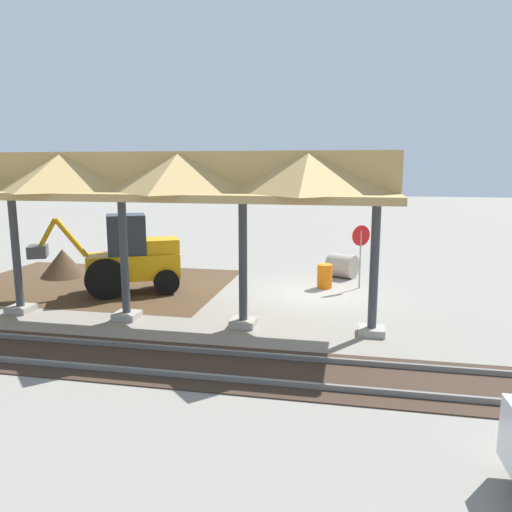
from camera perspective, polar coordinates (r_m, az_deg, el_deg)
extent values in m
plane|color=gray|center=(18.03, 7.08, -4.28)|extent=(120.00, 120.00, 0.00)
cube|color=#4C3823|center=(20.33, -17.71, -3.02)|extent=(10.01, 7.00, 0.01)
cube|color=#9E998E|center=(14.02, 13.06, -8.32)|extent=(0.70, 0.70, 0.20)
cylinder|color=#383D42|center=(13.58, 13.35, -1.50)|extent=(0.24, 0.24, 3.60)
cube|color=#9E998E|center=(14.34, -1.47, -7.63)|extent=(0.70, 0.70, 0.20)
cylinder|color=#383D42|center=(13.91, -1.50, -0.95)|extent=(0.24, 0.24, 3.60)
cube|color=#9E998E|center=(15.49, -14.54, -6.59)|extent=(0.70, 0.70, 0.20)
cylinder|color=#383D42|center=(15.10, -14.83, -0.40)|extent=(0.24, 0.24, 3.60)
cube|color=#9E998E|center=(17.32, -25.29, -5.48)|extent=(0.70, 0.70, 0.20)
cylinder|color=#383D42|center=(16.96, -25.72, 0.07)|extent=(0.24, 0.24, 3.60)
cube|color=tan|center=(15.75, -21.03, 6.66)|extent=(19.05, 3.20, 0.20)
cube|color=tan|center=(15.73, -21.19, 9.02)|extent=(19.05, 0.20, 1.10)
pyramid|color=tan|center=(13.36, 6.04, 9.54)|extent=(3.21, 3.20, 1.10)
pyramid|color=tan|center=(14.15, -8.71, 9.52)|extent=(3.21, 3.20, 1.10)
pyramid|color=tan|center=(15.73, -21.19, 9.02)|extent=(3.21, 3.20, 1.10)
cube|color=slate|center=(11.93, 4.69, -11.58)|extent=(60.00, 0.08, 0.15)
cube|color=slate|center=(10.62, 3.76, -14.42)|extent=(60.00, 0.08, 0.15)
cube|color=#38281E|center=(11.29, 4.25, -13.20)|extent=(60.00, 2.58, 0.03)
cylinder|color=gray|center=(18.84, 11.81, -0.40)|extent=(0.06, 0.06, 2.17)
cylinder|color=red|center=(18.70, 11.91, 2.30)|extent=(0.64, 0.46, 0.76)
cube|color=orange|center=(18.41, -13.80, -1.10)|extent=(3.44, 2.60, 0.90)
cube|color=#1E262D|center=(18.22, -14.59, 2.42)|extent=(1.69, 1.63, 1.40)
cube|color=orange|center=(18.34, -10.70, 1.20)|extent=(1.52, 1.49, 0.50)
cylinder|color=black|center=(19.17, -16.71, -1.62)|extent=(1.39, 0.90, 1.40)
cylinder|color=black|center=(17.77, -16.79, -2.54)|extent=(1.39, 0.90, 1.40)
cylinder|color=black|center=(19.21, -10.56, -2.09)|extent=(0.94, 0.67, 0.90)
cylinder|color=black|center=(17.94, -10.19, -2.96)|extent=(0.94, 0.67, 0.90)
cylinder|color=orange|center=(18.30, -20.41, 1.99)|extent=(1.03, 0.64, 1.41)
cylinder|color=orange|center=(18.37, -22.83, 2.21)|extent=(0.76, 0.49, 1.17)
cube|color=#47474C|center=(18.49, -23.68, 0.49)|extent=(0.90, 0.98, 0.40)
cone|color=#4C3823|center=(22.12, -21.10, -2.18)|extent=(3.66, 3.66, 2.28)
cylinder|color=#9E9384|center=(20.67, 9.81, -1.10)|extent=(1.38, 1.33, 0.96)
cylinder|color=black|center=(20.91, 8.50, -0.93)|extent=(0.29, 0.57, 0.63)
cylinder|color=orange|center=(18.79, 7.86, -2.29)|extent=(0.56, 0.56, 0.90)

